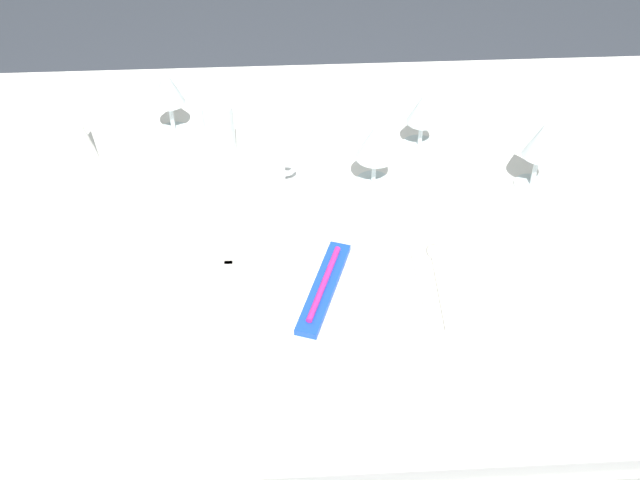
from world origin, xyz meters
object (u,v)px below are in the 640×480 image
toothbrush_package (324,287)px  drink_tumbler (220,134)px  dinner_knife (423,285)px  spoon_soup (439,274)px  fork_outer (226,292)px  wine_glass_left (376,143)px  wine_glass_far (542,143)px  napkin_folded (76,129)px  dinner_plate (324,294)px  wine_glass_right (423,112)px  wine_glass_centre (167,89)px  coffee_cup_left (267,168)px

toothbrush_package → drink_tumbler: drink_tumbler is taller
dinner_knife → drink_tumbler: (-0.35, 0.40, 0.05)m
dinner_knife → spoon_soup: (0.03, 0.02, 0.00)m
fork_outer → wine_glass_left: bearing=45.7°
dinner_knife → toothbrush_package: bearing=-173.8°
wine_glass_left → spoon_soup: bearing=-72.1°
dinner_knife → wine_glass_far: (0.25, 0.26, 0.10)m
spoon_soup → napkin_folded: size_ratio=1.38×
fork_outer → drink_tumbler: 0.40m
dinner_plate → drink_tumbler: bearing=114.2°
drink_tumbler → fork_outer: bearing=-86.6°
spoon_soup → wine_glass_left: 0.29m
dinner_plate → wine_glass_far: wine_glass_far is taller
wine_glass_right → toothbrush_package: bearing=-118.1°
wine_glass_right → napkin_folded: bearing=-179.2°
wine_glass_centre → drink_tumbler: size_ratio=1.28×
toothbrush_package → drink_tumbler: 0.45m
spoon_soup → wine_glass_right: wine_glass_right is taller
wine_glass_right → wine_glass_far: 0.25m
fork_outer → napkin_folded: (-0.30, 0.39, 0.07)m
wine_glass_centre → wine_glass_right: size_ratio=1.16×
fork_outer → wine_glass_left: wine_glass_left is taller
toothbrush_package → fork_outer: toothbrush_package is taller
wine_glass_far → drink_tumbler: bearing=167.1°
wine_glass_left → drink_tumbler: size_ratio=1.18×
wine_glass_left → fork_outer: bearing=-134.3°
wine_glass_left → dinner_knife: bearing=-79.3°
drink_tumbler → toothbrush_package: bearing=-65.8°
wine_glass_right → napkin_folded: napkin_folded is taller
wine_glass_far → drink_tumbler: size_ratio=1.28×
dinner_plate → wine_glass_left: 0.33m
wine_glass_right → dinner_plate: bearing=-118.1°
wine_glass_left → wine_glass_far: 0.31m
dinner_plate → wine_glass_far: bearing=33.1°
spoon_soup → coffee_cup_left: coffee_cup_left is taller
toothbrush_package → wine_glass_far: bearing=33.1°
drink_tumbler → napkin_folded: napkin_folded is taller
spoon_soup → napkin_folded: 0.76m
coffee_cup_left → wine_glass_centre: wine_glass_centre is taller
dinner_plate → toothbrush_package: (0.00, 0.00, 0.02)m
wine_glass_right → spoon_soup: bearing=-93.8°
wine_glass_centre → napkin_folded: 0.20m
toothbrush_package → napkin_folded: bearing=138.7°
toothbrush_package → napkin_folded: (-0.47, 0.41, 0.05)m
fork_outer → dinner_knife: size_ratio=1.06×
dinner_plate → toothbrush_package: 0.02m
dinner_knife → spoon_soup: size_ratio=1.07×
dinner_plate → wine_glass_left: wine_glass_left is taller
spoon_soup → coffee_cup_left: bearing=138.0°
coffee_cup_left → napkin_folded: (-0.37, 0.11, 0.03)m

